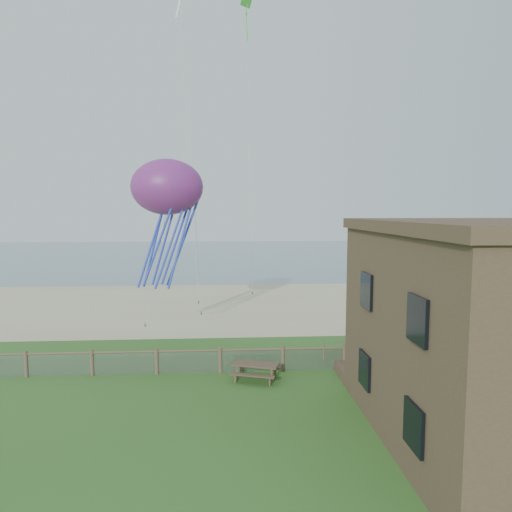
% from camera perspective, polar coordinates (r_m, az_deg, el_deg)
% --- Properties ---
extents(ground, '(160.00, 160.00, 0.00)m').
position_cam_1_polar(ground, '(17.04, -4.76, -21.25)').
color(ground, '#355A1F').
rests_on(ground, ground).
extents(sand_beach, '(72.00, 20.00, 0.02)m').
position_cam_1_polar(sand_beach, '(37.99, -4.13, -6.04)').
color(sand_beach, tan).
rests_on(sand_beach, ground).
extents(ocean, '(160.00, 68.00, 0.02)m').
position_cam_1_polar(ocean, '(81.56, -3.88, 0.24)').
color(ocean, slate).
rests_on(ocean, ground).
extents(chainlink_fence, '(36.20, 0.20, 1.25)m').
position_cam_1_polar(chainlink_fence, '(22.37, -4.47, -13.01)').
color(chainlink_fence, brown).
rests_on(chainlink_fence, ground).
extents(motel_deck, '(15.00, 2.00, 0.50)m').
position_cam_1_polar(motel_deck, '(24.97, 27.70, -12.38)').
color(motel_deck, brown).
rests_on(motel_deck, ground).
extents(picnic_table, '(2.44, 2.12, 0.87)m').
position_cam_1_polar(picnic_table, '(21.50, -0.04, -14.11)').
color(picnic_table, brown).
rests_on(picnic_table, ground).
extents(octopus_kite, '(4.50, 3.73, 7.99)m').
position_cam_1_polar(octopus_kite, '(27.41, -10.99, 4.18)').
color(octopus_kite, red).
extents(kite_green, '(2.18, 2.29, 3.12)m').
position_cam_1_polar(kite_green, '(40.73, -1.13, 28.29)').
color(kite_green, green).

